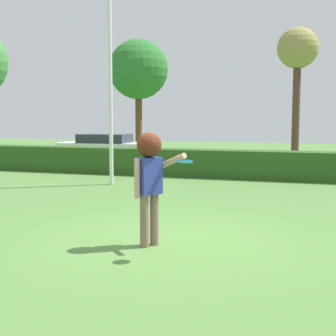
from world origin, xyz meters
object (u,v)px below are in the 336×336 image
(frisbee, at_px, (185,161))
(lamppost, at_px, (110,79))
(parked_car_white, at_px, (105,146))
(oak_tree, at_px, (138,70))
(person, at_px, (150,171))
(bare_elm_tree, at_px, (298,53))

(frisbee, xyz_separation_m, lamppost, (-4.08, 6.58, 1.74))
(parked_car_white, relative_size, oak_tree, 0.70)
(person, height_order, frisbee, person)
(frisbee, relative_size, oak_tree, 0.04)
(frisbee, relative_size, parked_car_white, 0.05)
(person, relative_size, bare_elm_tree, 0.29)
(frisbee, bearing_deg, lamppost, 121.83)
(oak_tree, bearing_deg, parked_car_white, -90.24)
(lamppost, relative_size, bare_elm_tree, 0.90)
(person, xyz_separation_m, lamppost, (-3.39, 6.14, 1.95))
(frisbee, distance_m, oak_tree, 19.38)
(person, bearing_deg, parked_car_white, 117.51)
(person, height_order, bare_elm_tree, bare_elm_tree)
(frisbee, height_order, lamppost, lamppost)
(parked_car_white, bearing_deg, frisbee, -60.94)
(parked_car_white, distance_m, oak_tree, 5.76)
(parked_car_white, bearing_deg, bare_elm_tree, 29.22)
(person, xyz_separation_m, oak_tree, (-6.70, 17.21, 3.29))
(frisbee, height_order, bare_elm_tree, bare_elm_tree)
(bare_elm_tree, height_order, oak_tree, bare_elm_tree)
(lamppost, distance_m, bare_elm_tree, 12.50)
(person, distance_m, oak_tree, 18.76)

